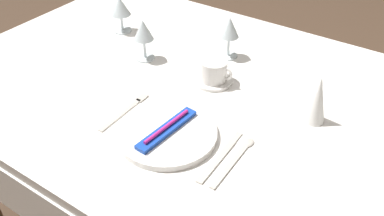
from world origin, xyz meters
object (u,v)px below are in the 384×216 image
toothbrush_package (167,129)px  wine_glass_right (120,8)px  napkin_folded (317,99)px  fork_outer (126,110)px  wine_glass_left (143,32)px  spoon_soup (238,156)px  coffee_cup_left (214,70)px  dinner_knife (219,158)px  wine_glass_far (229,30)px  dinner_plate (167,134)px

toothbrush_package → wine_glass_right: 0.66m
napkin_folded → wine_glass_right: bearing=172.1°
fork_outer → wine_glass_left: size_ratio=1.41×
spoon_soup → coffee_cup_left: coffee_cup_left is taller
dinner_knife → coffee_cup_left: size_ratio=1.95×
toothbrush_package → spoon_soup: 0.20m
fork_outer → dinner_knife: bearing=-3.0°
wine_glass_far → dinner_plate: bearing=-80.5°
fork_outer → dinner_plate: bearing=-7.9°
toothbrush_package → wine_glass_left: wine_glass_left is taller
wine_glass_far → napkin_folded: size_ratio=1.02×
fork_outer → spoon_soup: bearing=2.3°
wine_glass_far → fork_outer: bearing=-101.4°
dinner_knife → wine_glass_far: wine_glass_far is taller
spoon_soup → wine_glass_left: 0.57m
dinner_plate → fork_outer: (-0.17, 0.02, -0.01)m
fork_outer → dinner_knife: same height
spoon_soup → coffee_cup_left: (-0.23, 0.26, 0.04)m
dinner_knife → napkin_folded: napkin_folded is taller
toothbrush_package → dinner_knife: size_ratio=0.98×
toothbrush_package → dinner_knife: bearing=2.1°
fork_outer → spoon_soup: size_ratio=0.98×
spoon_soup → toothbrush_package: bearing=-169.1°
fork_outer → wine_glass_left: wine_glass_left is taller
dinner_knife → wine_glass_right: 0.79m
wine_glass_left → fork_outer: bearing=-61.5°
coffee_cup_left → fork_outer: bearing=-115.8°
dinner_plate → spoon_soup: 0.20m
dinner_plate → fork_outer: bearing=172.1°
dinner_plate → coffee_cup_left: (-0.03, 0.30, 0.03)m
toothbrush_package → wine_glass_far: wine_glass_far is taller
dinner_plate → toothbrush_package: (0.00, 0.00, 0.02)m
coffee_cup_left → wine_glass_left: bearing=-178.2°
wine_glass_left → napkin_folded: bearing=0.1°
coffee_cup_left → napkin_folded: size_ratio=0.76×
dinner_plate → toothbrush_package: toothbrush_package is taller
wine_glass_right → napkin_folded: 0.82m
fork_outer → wine_glass_left: bearing=118.5°
wine_glass_left → wine_glass_right: wine_glass_left is taller
dinner_knife → fork_outer: bearing=177.0°
dinner_knife → spoon_soup: bearing=42.0°
wine_glass_right → wine_glass_far: (0.44, 0.06, 0.01)m
dinner_plate → wine_glass_far: (-0.08, 0.46, 0.09)m
wine_glass_far → napkin_folded: bearing=-24.6°
dinner_plate → spoon_soup: size_ratio=1.29×
fork_outer → dinner_knife: size_ratio=0.95×
toothbrush_package → dinner_knife: 0.16m
coffee_cup_left → dinner_plate: bearing=-83.3°
dinner_knife → wine_glass_right: wine_glass_right is taller
dinner_plate → wine_glass_right: wine_glass_right is taller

